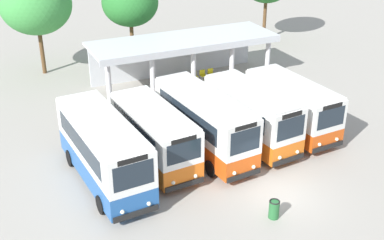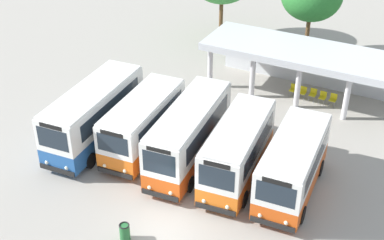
# 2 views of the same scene
# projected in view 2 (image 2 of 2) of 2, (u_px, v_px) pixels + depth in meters

# --- Properties ---
(ground_plane) EXTENTS (180.00, 180.00, 0.00)m
(ground_plane) POSITION_uv_depth(u_px,v_px,m) (164.00, 229.00, 25.07)
(ground_plane) COLOR #A39E93
(city_bus_nearest_orange) EXTENTS (2.85, 8.03, 3.46)m
(city_bus_nearest_orange) POSITION_uv_depth(u_px,v_px,m) (94.00, 113.00, 30.48)
(city_bus_nearest_orange) COLOR black
(city_bus_nearest_orange) RESTS_ON ground
(city_bus_second_in_row) EXTENTS (2.70, 6.89, 3.21)m
(city_bus_second_in_row) POSITION_uv_depth(u_px,v_px,m) (143.00, 122.00, 29.88)
(city_bus_second_in_row) COLOR black
(city_bus_second_in_row) RESTS_ON ground
(city_bus_middle_cream) EXTENTS (2.82, 7.89, 3.46)m
(city_bus_middle_cream) POSITION_uv_depth(u_px,v_px,m) (189.00, 133.00, 28.67)
(city_bus_middle_cream) COLOR black
(city_bus_middle_cream) RESTS_ON ground
(city_bus_fourth_amber) EXTENTS (2.81, 6.94, 3.35)m
(city_bus_fourth_amber) POSITION_uv_depth(u_px,v_px,m) (238.00, 150.00, 27.44)
(city_bus_fourth_amber) COLOR black
(city_bus_fourth_amber) RESTS_ON ground
(city_bus_fifth_blue) EXTENTS (2.70, 6.79, 3.20)m
(city_bus_fifth_blue) POSITION_uv_depth(u_px,v_px,m) (293.00, 164.00, 26.50)
(city_bus_fifth_blue) COLOR black
(city_bus_fifth_blue) RESTS_ON ground
(terminal_canopy) EXTENTS (13.87, 4.53, 3.40)m
(terminal_canopy) POSITION_uv_depth(u_px,v_px,m) (310.00, 60.00, 35.21)
(terminal_canopy) COLOR silver
(terminal_canopy) RESTS_ON ground
(waiting_chair_end_by_column) EXTENTS (0.45, 0.45, 0.86)m
(waiting_chair_end_by_column) POSITION_uv_depth(u_px,v_px,m) (293.00, 89.00, 35.92)
(waiting_chair_end_by_column) COLOR slate
(waiting_chair_end_by_column) RESTS_ON ground
(waiting_chair_second_from_end) EXTENTS (0.45, 0.45, 0.86)m
(waiting_chair_second_from_end) POSITION_uv_depth(u_px,v_px,m) (303.00, 91.00, 35.61)
(waiting_chair_second_from_end) COLOR slate
(waiting_chair_second_from_end) RESTS_ON ground
(waiting_chair_middle_seat) EXTENTS (0.45, 0.45, 0.86)m
(waiting_chair_middle_seat) POSITION_uv_depth(u_px,v_px,m) (313.00, 94.00, 35.36)
(waiting_chair_middle_seat) COLOR slate
(waiting_chair_middle_seat) RESTS_ON ground
(waiting_chair_fourth_seat) EXTENTS (0.45, 0.45, 0.86)m
(waiting_chair_fourth_seat) POSITION_uv_depth(u_px,v_px,m) (323.00, 96.00, 35.02)
(waiting_chair_fourth_seat) COLOR slate
(waiting_chair_fourth_seat) RESTS_ON ground
(waiting_chair_fifth_seat) EXTENTS (0.45, 0.45, 0.86)m
(waiting_chair_fifth_seat) POSITION_uv_depth(u_px,v_px,m) (333.00, 99.00, 34.76)
(waiting_chair_fifth_seat) COLOR slate
(waiting_chair_fifth_seat) RESTS_ON ground
(litter_bin_apron) EXTENTS (0.49, 0.49, 0.90)m
(litter_bin_apron) POSITION_uv_depth(u_px,v_px,m) (125.00, 232.00, 24.24)
(litter_bin_apron) COLOR #266633
(litter_bin_apron) RESTS_ON ground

